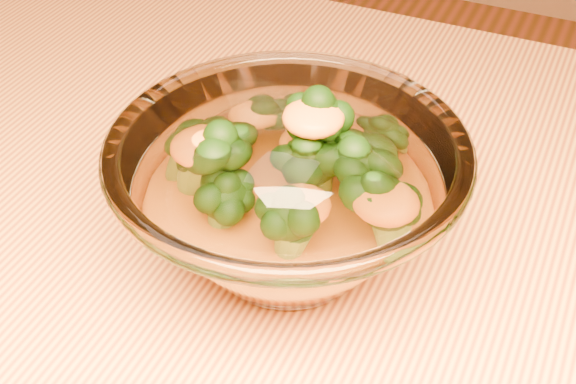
{
  "coord_description": "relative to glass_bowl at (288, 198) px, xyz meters",
  "views": [
    {
      "loc": [
        0.12,
        -0.25,
        1.09
      ],
      "look_at": [
        -0.02,
        0.07,
        0.8
      ],
      "focal_mm": 50.0,
      "sensor_mm": 36.0,
      "label": 1
    }
  ],
  "objects": [
    {
      "name": "broccoli_heap",
      "position": [
        -0.0,
        0.01,
        0.01
      ],
      "size": [
        0.14,
        0.12,
        0.08
      ],
      "color": "black",
      "rests_on": "cheese_sauce"
    },
    {
      "name": "glass_bowl",
      "position": [
        0.0,
        0.0,
        0.0
      ],
      "size": [
        0.2,
        0.2,
        0.09
      ],
      "color": "white",
      "rests_on": "table"
    },
    {
      "name": "cheese_sauce",
      "position": [
        -0.0,
        0.0,
        -0.02
      ],
      "size": [
        0.12,
        0.12,
        0.03
      ],
      "primitive_type": "ellipsoid",
      "color": "orange",
      "rests_on": "glass_bowl"
    }
  ]
}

